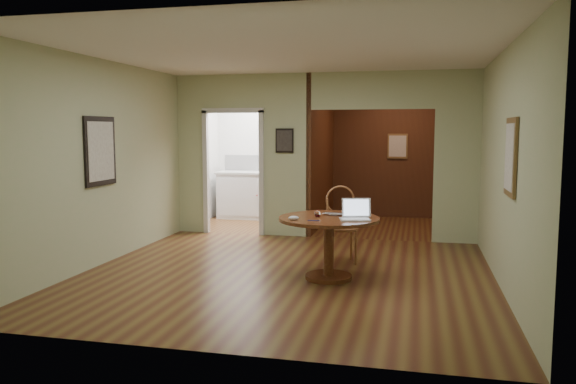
% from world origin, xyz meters
% --- Properties ---
extents(floor, '(5.00, 5.00, 0.00)m').
position_xyz_m(floor, '(0.00, 0.00, 0.00)').
color(floor, '#4C2415').
rests_on(floor, ground).
extents(room_shell, '(5.20, 7.50, 5.00)m').
position_xyz_m(room_shell, '(-0.47, 3.10, 1.29)').
color(room_shell, white).
rests_on(room_shell, ground).
extents(dining_table, '(1.19, 1.19, 0.75)m').
position_xyz_m(dining_table, '(0.55, -0.07, 0.55)').
color(dining_table, brown).
rests_on(dining_table, ground).
extents(chair, '(0.55, 0.55, 1.03)m').
position_xyz_m(chair, '(0.57, 0.85, 0.57)').
color(chair, '#9F6438').
rests_on(chair, ground).
extents(open_laptop, '(0.38, 0.37, 0.24)m').
position_xyz_m(open_laptop, '(0.87, -0.15, 0.81)').
color(open_laptop, white).
rests_on(open_laptop, dining_table).
extents(closed_laptop, '(0.34, 0.25, 0.02)m').
position_xyz_m(closed_laptop, '(0.60, 0.05, 0.76)').
color(closed_laptop, '#A7A7AB').
rests_on(closed_laptop, dining_table).
extents(mouse, '(0.13, 0.10, 0.05)m').
position_xyz_m(mouse, '(0.19, -0.38, 0.77)').
color(mouse, white).
rests_on(mouse, dining_table).
extents(wine_glass, '(0.08, 0.08, 0.09)m').
position_xyz_m(wine_glass, '(0.41, -0.08, 0.79)').
color(wine_glass, white).
rests_on(wine_glass, dining_table).
extents(pen, '(0.13, 0.03, 0.01)m').
position_xyz_m(pen, '(0.42, -0.37, 0.75)').
color(pen, navy).
rests_on(pen, dining_table).
extents(kitchen_cabinet, '(2.06, 0.60, 0.94)m').
position_xyz_m(kitchen_cabinet, '(-1.35, 4.20, 0.47)').
color(kitchen_cabinet, silver).
rests_on(kitchen_cabinet, ground).
extents(grocery_bag, '(0.31, 0.27, 0.27)m').
position_xyz_m(grocery_bag, '(-0.98, 4.20, 1.08)').
color(grocery_bag, beige).
rests_on(grocery_bag, kitchen_cabinet).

